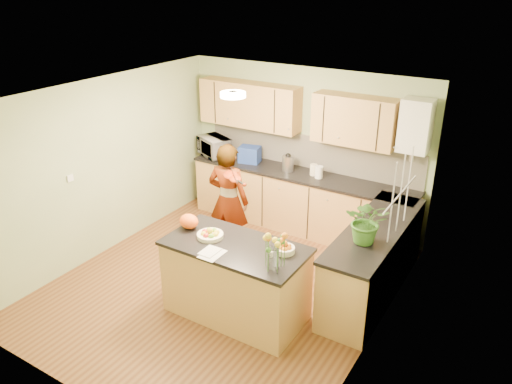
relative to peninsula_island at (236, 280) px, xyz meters
The scene contains 28 objects.
floor 0.78m from the peninsula_island, 139.44° to the left, with size 4.50×4.50×0.00m, color #5A3319.
ceiling 2.12m from the peninsula_island, 139.44° to the left, with size 4.00×4.50×0.02m, color white.
wall_back 2.81m from the peninsula_island, 100.11° to the left, with size 4.00×0.02×2.50m, color #8EA475.
wall_front 2.06m from the peninsula_island, 104.39° to the right, with size 4.00×0.02×2.50m, color #8EA475.
wall_left 2.62m from the peninsula_island, behind, with size 0.02×4.50×2.50m, color #8EA475.
wall_right 1.76m from the peninsula_island, 14.86° to the left, with size 0.02×4.50×2.50m, color #8EA475.
back_counter 2.38m from the peninsula_island, 99.01° to the left, with size 3.64×0.62×0.94m.
right_counter 1.75m from the peninsula_island, 45.67° to the left, with size 0.62×2.24×0.94m.
splashback 2.76m from the peninsula_island, 98.05° to the left, with size 3.60×0.02×0.52m, color beige.
upper_cabinets 2.91m from the peninsula_island, 104.64° to the left, with size 3.20×0.34×0.70m.
boiler 3.12m from the peninsula_island, 63.82° to the left, with size 0.40×0.30×0.86m.
window_right 2.12m from the peninsula_island, 33.49° to the left, with size 0.01×1.30×1.05m.
light_switch 2.60m from the peninsula_island, behind, with size 0.02×0.09×0.09m, color white.
ceiling_lamp 2.16m from the peninsula_island, 123.87° to the left, with size 0.30×0.30×0.07m.
peninsula_island is the anchor object (origin of this frame).
fruit_dish 0.62m from the peninsula_island, behind, with size 0.31×0.31×0.11m.
orange_bowl 0.78m from the peninsula_island, 15.26° to the left, with size 0.23×0.23×0.13m.
flower_vase 1.02m from the peninsula_island, 16.70° to the right, with size 0.27×0.27×0.50m.
orange_bag 0.90m from the peninsula_island, behind, with size 0.24×0.20×0.18m, color #FB5914.
papers 0.57m from the peninsula_island, 108.43° to the right, with size 0.21×0.29×0.01m, color silver.
violinist 1.48m from the peninsula_island, 127.68° to the left, with size 0.61×0.40×1.67m, color #DBAD86.
violin 1.43m from the peninsula_island, 126.48° to the left, with size 0.66×0.26×0.13m, color #551505, non-canonical shape.
microwave 3.12m from the peninsula_island, 130.41° to the left, with size 0.56×0.38×0.31m, color white.
blue_box 2.76m from the peninsula_island, 118.78° to the left, with size 0.33×0.24×0.26m, color navy.
kettle 2.49m from the peninsula_island, 104.04° to the left, with size 0.18×0.18×0.33m.
jar_cream 2.46m from the peninsula_island, 94.09° to the left, with size 0.11×0.11×0.17m, color beige.
jar_white 2.40m from the peninsula_island, 91.31° to the left, with size 0.12×0.12×0.18m, color white.
potted_plant 1.66m from the peninsula_island, 34.39° to the left, with size 0.48×0.42×0.54m, color #396E24.
Camera 1 is at (3.24, -4.46, 3.77)m, focal length 35.00 mm.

